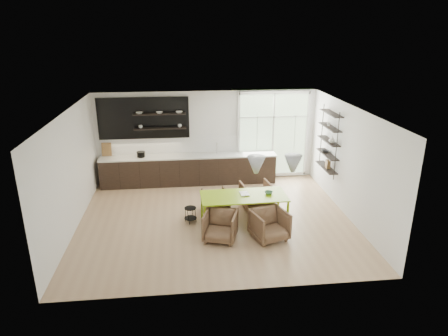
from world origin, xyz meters
TOP-DOWN VIEW (x-y plane):
  - room at (0.58, 1.10)m, footprint 7.02×6.01m
  - kitchen_run at (-0.69, 2.69)m, footprint 5.54×0.69m
  - right_shelving at (3.36, 1.17)m, footprint 0.26×1.22m
  - dining_table at (0.69, -0.30)m, footprint 2.17×1.02m
  - armchair_back_left at (0.06, 0.52)m, footprint 0.77×0.79m
  - armchair_back_right at (1.19, 0.61)m, footprint 0.90×0.91m
  - armchair_front_left at (0.03, -1.03)m, footprint 0.94×0.95m
  - armchair_front_right at (1.19, -1.12)m, footprint 0.97×0.98m
  - wire_stool at (-0.65, -0.07)m, footprint 0.32×0.32m
  - table_book at (0.61, -0.25)m, footprint 0.24×0.31m
  - table_bowl at (1.34, -0.27)m, footprint 0.25×0.25m

SIDE VIEW (x-z plane):
  - wire_stool at x=-0.65m, z-range 0.06..0.46m
  - armchair_back_left at x=0.06m, z-range 0.00..0.61m
  - armchair_front_left at x=0.03m, z-range 0.00..0.69m
  - armchair_front_right at x=1.19m, z-range 0.00..0.72m
  - armchair_back_right at x=1.19m, z-range 0.00..0.74m
  - kitchen_run at x=-0.69m, z-range -0.78..1.97m
  - dining_table at x=0.69m, z-range 0.34..1.12m
  - table_book at x=0.61m, z-range 0.78..0.81m
  - table_bowl at x=1.34m, z-range 0.78..0.85m
  - room at x=0.58m, z-range 0.00..2.92m
  - right_shelving at x=3.36m, z-range 0.70..2.60m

